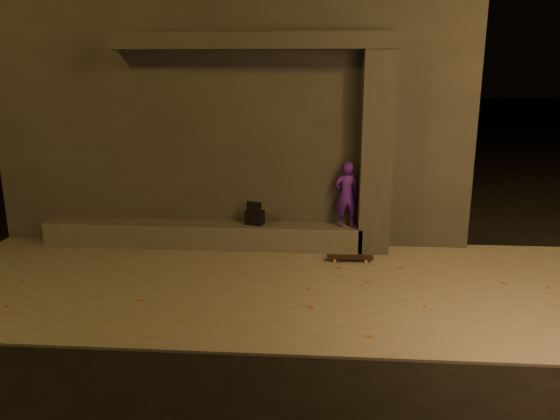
# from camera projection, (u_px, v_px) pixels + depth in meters

# --- Properties ---
(ground) EXTENTS (120.00, 120.00, 0.00)m
(ground) POSITION_uv_depth(u_px,v_px,m) (258.00, 348.00, 6.69)
(ground) COLOR black
(ground) RESTS_ON ground
(sidewalk) EXTENTS (11.00, 4.40, 0.04)m
(sidewalk) POSITION_uv_depth(u_px,v_px,m) (273.00, 284.00, 8.62)
(sidewalk) COLOR #615B55
(sidewalk) RESTS_ON ground
(building) EXTENTS (9.00, 5.10, 5.22)m
(building) POSITION_uv_depth(u_px,v_px,m) (246.00, 101.00, 12.37)
(building) COLOR #353331
(building) RESTS_ON ground
(ledge) EXTENTS (6.00, 0.55, 0.45)m
(ledge) POSITION_uv_depth(u_px,v_px,m) (202.00, 235.00, 10.35)
(ledge) COLOR #4E4C46
(ledge) RESTS_ON sidewalk
(column) EXTENTS (0.55, 0.55, 3.60)m
(column) POSITION_uv_depth(u_px,v_px,m) (376.00, 154.00, 9.72)
(column) COLOR #353331
(column) RESTS_ON sidewalk
(canopy) EXTENTS (5.00, 0.70, 0.28)m
(canopy) POSITION_uv_depth(u_px,v_px,m) (252.00, 41.00, 9.44)
(canopy) COLOR #353331
(canopy) RESTS_ON column
(skateboarder) EXTENTS (0.48, 0.36, 1.21)m
(skateboarder) POSITION_uv_depth(u_px,v_px,m) (346.00, 195.00, 9.95)
(skateboarder) COLOR #49179A
(skateboarder) RESTS_ON ledge
(backpack) EXTENTS (0.37, 0.30, 0.46)m
(backpack) POSITION_uv_depth(u_px,v_px,m) (255.00, 216.00, 10.18)
(backpack) COLOR black
(backpack) RESTS_ON ledge
(skateboard) EXTENTS (0.82, 0.23, 0.09)m
(skateboard) POSITION_uv_depth(u_px,v_px,m) (350.00, 257.00, 9.56)
(skateboard) COLOR black
(skateboard) RESTS_ON sidewalk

